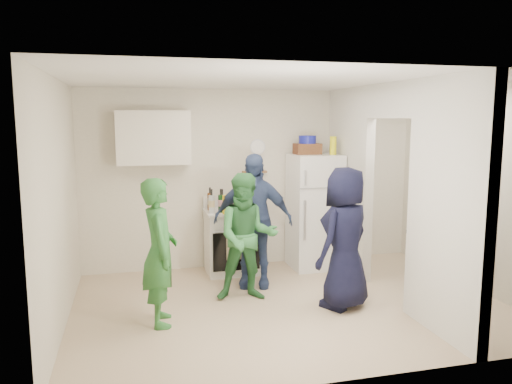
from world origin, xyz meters
TOP-DOWN VIEW (x-y plane):
  - floor at (0.00, 0.00)m, footprint 4.80×4.80m
  - wall_back at (0.00, 1.70)m, footprint 4.80×0.00m
  - wall_front at (0.00, -1.70)m, footprint 4.80×0.00m
  - wall_left at (-2.40, 0.00)m, footprint 0.00×3.40m
  - wall_right at (2.40, 0.00)m, footprint 0.00×3.40m
  - ceiling at (0.00, 0.00)m, footprint 4.80×4.80m
  - partition_pier_back at (1.20, 1.10)m, footprint 0.12×1.20m
  - partition_pier_front at (1.20, -1.10)m, footprint 0.12×1.20m
  - partition_header at (1.20, 0.00)m, footprint 0.12×1.00m
  - stove at (-0.39, 1.37)m, footprint 0.72×0.60m
  - upper_cabinet at (-1.40, 1.52)m, footprint 0.95×0.34m
  - fridge at (0.79, 1.34)m, footprint 0.66×0.64m
  - wicker_basket at (0.69, 1.39)m, footprint 0.35×0.25m
  - blue_bowl at (0.69, 1.39)m, footprint 0.24×0.24m
  - yellow_cup_stack_top at (1.01, 1.24)m, footprint 0.09×0.09m
  - wall_clock at (0.05, 1.68)m, footprint 0.22×0.02m
  - spice_shelf at (0.00, 1.65)m, footprint 0.35×0.08m
  - nook_window at (2.38, 0.20)m, footprint 0.03×0.70m
  - nook_window_frame at (2.36, 0.20)m, footprint 0.04×0.76m
  - nook_valance at (2.34, 0.20)m, footprint 0.04×0.82m
  - yellow_cup_stack_stove at (-0.51, 1.15)m, footprint 0.09×0.09m
  - red_cup at (-0.17, 1.17)m, footprint 0.09×0.09m
  - person_green_left at (-1.45, -0.16)m, footprint 0.36×0.55m
  - person_green_center at (-0.43, 0.30)m, footprint 0.80×0.66m
  - person_denim at (-0.24, 0.76)m, footprint 1.05×0.65m
  - person_navy at (0.57, -0.20)m, footprint 0.92×0.84m
  - person_nook at (1.99, 0.23)m, footprint 0.66×1.10m
  - bottle_a at (-0.67, 1.48)m, footprint 0.07×0.07m
  - bottle_b at (-0.55, 1.29)m, footprint 0.07×0.07m
  - bottle_c at (-0.49, 1.52)m, footprint 0.06×0.06m
  - bottle_d at (-0.36, 1.33)m, footprint 0.08×0.08m
  - bottle_e at (-0.29, 1.54)m, footprint 0.06×0.06m
  - bottle_f at (-0.22, 1.39)m, footprint 0.08×0.08m
  - bottle_g at (-0.13, 1.51)m, footprint 0.07×0.07m
  - bottle_h at (-0.69, 1.24)m, footprint 0.08×0.08m

SIDE VIEW (x-z plane):
  - floor at x=0.00m, z-range 0.00..0.00m
  - stove at x=-0.39m, z-range 0.00..0.86m
  - person_green_center at x=-0.43m, z-range 0.00..1.48m
  - person_green_left at x=-1.45m, z-range 0.00..1.51m
  - person_navy at x=0.57m, z-range 0.00..1.58m
  - fridge at x=0.79m, z-range 0.00..1.61m
  - person_nook at x=1.99m, z-range 0.00..1.66m
  - person_denim at x=-0.24m, z-range 0.00..1.68m
  - red_cup at x=-0.17m, z-range 0.86..0.98m
  - yellow_cup_stack_stove at x=-0.51m, z-range 0.86..1.11m
  - bottle_f at x=-0.22m, z-range 0.86..1.13m
  - bottle_c at x=-0.49m, z-range 0.86..1.14m
  - bottle_g at x=-0.13m, z-range 0.86..1.16m
  - bottle_a at x=-0.67m, z-range 0.86..1.17m
  - bottle_b at x=-0.55m, z-range 0.86..1.17m
  - bottle_d at x=-0.36m, z-range 0.86..1.18m
  - bottle_e at x=-0.29m, z-range 0.86..1.18m
  - bottle_h at x=-0.69m, z-range 0.86..1.18m
  - wall_back at x=0.00m, z-range -1.15..3.65m
  - wall_front at x=0.00m, z-range -1.15..3.65m
  - wall_left at x=-2.40m, z-range -0.45..2.95m
  - wall_right at x=2.40m, z-range -0.45..2.95m
  - partition_pier_back at x=1.20m, z-range 0.00..2.50m
  - partition_pier_front at x=1.20m, z-range 0.00..2.50m
  - spice_shelf at x=0.00m, z-range 1.34..1.36m
  - nook_window at x=2.38m, z-range 1.25..2.05m
  - nook_window_frame at x=2.36m, z-range 1.22..2.08m
  - wicker_basket at x=0.69m, z-range 1.61..1.76m
  - wall_clock at x=0.05m, z-range 1.59..1.81m
  - yellow_cup_stack_top at x=1.01m, z-range 1.61..1.86m
  - blue_bowl at x=0.69m, z-range 1.76..1.87m
  - upper_cabinet at x=-1.40m, z-range 1.50..2.20m
  - nook_valance at x=2.34m, z-range 1.91..2.09m
  - partition_header at x=1.20m, z-range 2.10..2.50m
  - ceiling at x=0.00m, z-range 2.50..2.50m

